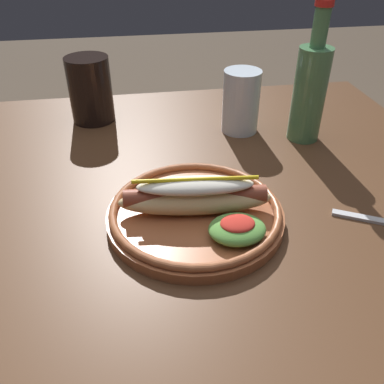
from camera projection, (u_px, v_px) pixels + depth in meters
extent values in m
cube|color=#51331E|center=(158.00, 191.00, 0.71)|extent=(1.10, 0.83, 0.04)
cylinder|color=#51331E|center=(306.00, 218.00, 1.24)|extent=(0.06, 0.06, 0.70)
cylinder|color=#9E5633|center=(195.00, 215.00, 0.61)|extent=(0.26, 0.26, 0.02)
torus|color=#9E5633|center=(195.00, 209.00, 0.60)|extent=(0.25, 0.25, 0.01)
ellipsoid|color=#E0C184|center=(195.00, 200.00, 0.59)|extent=(0.23, 0.07, 0.04)
cylinder|color=brown|center=(195.00, 196.00, 0.59)|extent=(0.21, 0.05, 0.03)
ellipsoid|color=silver|center=(195.00, 185.00, 0.58)|extent=(0.17, 0.06, 0.02)
cylinder|color=yellow|center=(195.00, 180.00, 0.57)|extent=(0.18, 0.02, 0.01)
ellipsoid|color=#5B9942|center=(237.00, 229.00, 0.55)|extent=(0.08, 0.07, 0.02)
ellipsoid|color=red|center=(238.00, 223.00, 0.55)|extent=(0.05, 0.04, 0.01)
cube|color=silver|center=(361.00, 218.00, 0.61)|extent=(0.08, 0.05, 0.00)
cylinder|color=black|center=(90.00, 90.00, 0.87)|extent=(0.09, 0.09, 0.14)
cylinder|color=silver|center=(241.00, 102.00, 0.83)|extent=(0.07, 0.07, 0.13)
cylinder|color=#4C7F51|center=(309.00, 95.00, 0.78)|extent=(0.06, 0.06, 0.18)
cylinder|color=#4C7F51|center=(321.00, 27.00, 0.71)|extent=(0.03, 0.03, 0.07)
cylinder|color=red|center=(325.00, 2.00, 0.69)|extent=(0.03, 0.03, 0.01)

